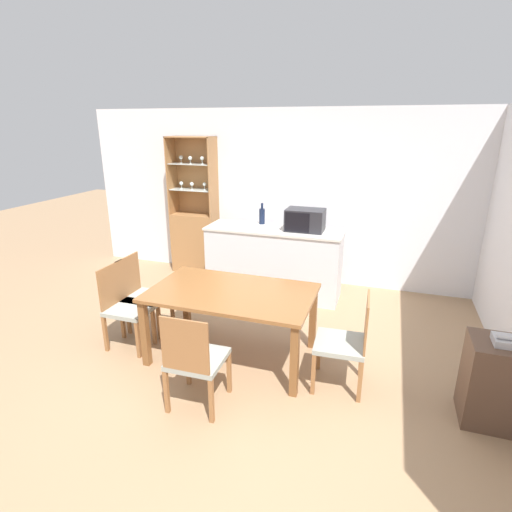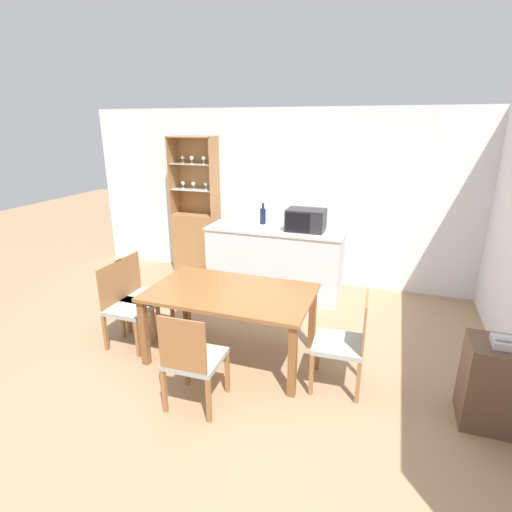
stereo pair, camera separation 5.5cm
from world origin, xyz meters
name	(u,v)px [view 2 (the right image)]	position (x,y,z in m)	size (l,w,h in m)	color
ground_plane	(231,368)	(0.00, 0.00, 0.00)	(18.00, 18.00, 0.00)	#A37F5B
wall_back	(298,198)	(0.00, 2.63, 1.27)	(6.80, 0.06, 2.55)	silver
kitchen_counter	(274,262)	(-0.14, 1.92, 0.48)	(1.89, 0.59, 0.96)	silver
display_cabinet	(197,233)	(-1.61, 2.44, 0.64)	(0.73, 0.34, 2.15)	#A37042
dining_table	(231,299)	(-0.09, 0.23, 0.65)	(1.64, 0.98, 0.74)	brown
dining_chair_head_near	(193,359)	(-0.09, -0.61, 0.46)	(0.46, 0.46, 0.91)	#999E93
dining_chair_side_left_near	(127,306)	(-1.25, 0.08, 0.46)	(0.45, 0.45, 0.91)	#999E93
dining_chair_side_right_near	(344,342)	(1.07, 0.08, 0.46)	(0.47, 0.47, 0.91)	#999E93
dining_chair_side_left_far	(143,295)	(-1.25, 0.37, 0.46)	(0.45, 0.45, 0.91)	#999E93
microwave	(306,220)	(0.28, 1.95, 1.11)	(0.50, 0.34, 0.29)	#232328
wine_bottle	(263,216)	(-0.38, 2.13, 1.08)	(0.08, 0.08, 0.30)	#141E38
side_cabinet	(498,385)	(2.29, 0.00, 0.36)	(0.51, 0.41, 0.72)	brown
telephone	(508,343)	(2.29, -0.02, 0.75)	(0.22, 0.18, 0.09)	#B7B7BC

